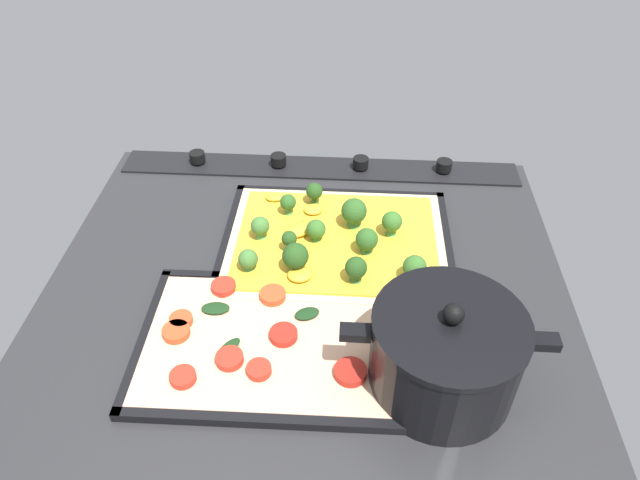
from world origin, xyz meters
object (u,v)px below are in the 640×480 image
baking_tray_back (278,345)px  veggie_pizza_back (273,341)px  baking_tray_front (336,247)px  broccoli_pizza (334,241)px  cooking_pot (445,353)px

baking_tray_back → veggie_pizza_back: (0.63, -0.01, 0.73)cm
baking_tray_front → broccoli_pizza: 1.72cm
cooking_pot → veggie_pizza_back: bearing=-11.5°
baking_tray_front → baking_tray_back: same height
broccoli_pizza → baking_tray_back: bearing=71.7°
baking_tray_back → cooking_pot: cooking_pot is taller
veggie_pizza_back → broccoli_pizza: bearing=-110.0°
baking_tray_back → broccoli_pizza: bearing=-108.3°
baking_tray_front → broccoli_pizza: (0.33, 0.46, 1.63)cm
baking_tray_back → cooking_pot: 21.21cm
baking_tray_back → cooking_pot: size_ratio=1.48×
baking_tray_back → cooking_pot: (-20.12, 4.22, 5.23)cm
baking_tray_front → baking_tray_back: (6.64, 19.60, 0.01)cm
broccoli_pizza → cooking_pot: 27.37cm
veggie_pizza_back → baking_tray_back: bearing=178.8°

